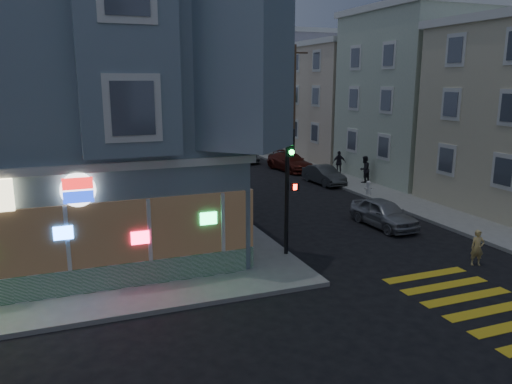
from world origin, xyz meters
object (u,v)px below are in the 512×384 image
street_tree_far (237,106)px  pedestrian_a (364,169)px  fire_hydrant (368,187)px  parked_car_c (290,162)px  traffic_signal (289,170)px  parked_car_d (240,154)px  parked_car_b (324,175)px  utility_pole (294,103)px  parked_car_a (384,213)px  running_child (477,248)px  street_tree_near (266,110)px  pedestrian_b (339,163)px

street_tree_far → pedestrian_a: street_tree_far is taller
fire_hydrant → parked_car_c: bearing=93.7°
traffic_signal → fire_hydrant: size_ratio=5.90×
parked_car_d → fire_hydrant: size_ratio=5.54×
pedestrian_a → parked_car_c: pedestrian_a is taller
parked_car_b → parked_car_d: 10.61m
utility_pole → parked_car_c: bearing=-120.0°
parked_car_a → parked_car_d: parked_car_a is taller
running_child → parked_car_a: 5.29m
street_tree_near → parked_car_b: size_ratio=1.47×
parked_car_c → parked_car_d: bearing=104.9°
street_tree_far → pedestrian_b: (0.80, -19.40, -2.99)m
parked_car_d → street_tree_far: bearing=65.5°
street_tree_near → street_tree_far: same height
pedestrian_a → parked_car_c: (-2.30, 6.29, -0.34)m
parked_car_c → fire_hydrant: bearing=-93.4°
parked_car_b → traffic_signal: (-7.88, -11.67, 2.75)m
pedestrian_b → traffic_signal: 17.25m
pedestrian_a → parked_car_d: bearing=-92.0°
parked_car_c → traffic_signal: bearing=-122.2°
street_tree_far → parked_car_a: (-3.60, -30.91, -3.31)m
parked_car_c → street_tree_far: bearing=77.6°
parked_car_d → fire_hydrant: 14.81m
parked_car_c → parked_car_a: bearing=-105.3°
street_tree_near → parked_car_b: (-1.50, -13.45, -3.34)m
street_tree_near → fire_hydrant: 17.96m
street_tree_far → parked_car_b: (-1.50, -21.45, -3.34)m
street_tree_near → utility_pole: bearing=-91.9°
pedestrian_b → utility_pole: bearing=-68.3°
street_tree_near → street_tree_far: size_ratio=1.00×
street_tree_near → parked_car_a: size_ratio=1.44×
running_child → traffic_signal: 7.30m
street_tree_near → running_child: bearing=-96.7°
parked_car_d → parked_car_c: bearing=-74.5°
parked_car_d → traffic_signal: size_ratio=0.94×
parked_car_c → running_child: bearing=-102.4°
parked_car_a → fire_hydrant: parked_car_a is taller
street_tree_far → parked_car_c: 16.65m
pedestrian_b → parked_car_a: (-4.40, -11.51, -0.32)m
running_child → parked_car_c: parked_car_c is taller
running_child → parked_car_d: (-0.27, 25.15, -0.04)m
pedestrian_b → parked_car_a: 12.33m
parked_car_a → pedestrian_b: bearing=66.9°
utility_pole → parked_car_d: 6.14m
street_tree_near → pedestrian_a: bearing=-86.9°
parked_car_a → pedestrian_a: bearing=60.1°
pedestrian_a → pedestrian_b: pedestrian_a is taller
pedestrian_b → street_tree_far: bearing=-76.5°
traffic_signal → running_child: bearing=-6.9°
parked_car_d → utility_pole: bearing=-47.4°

